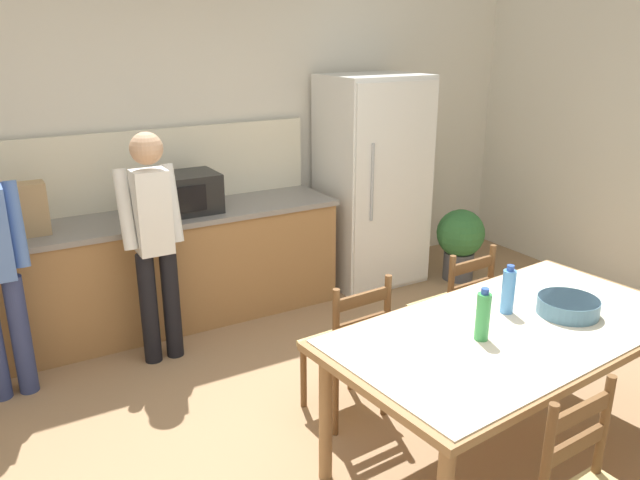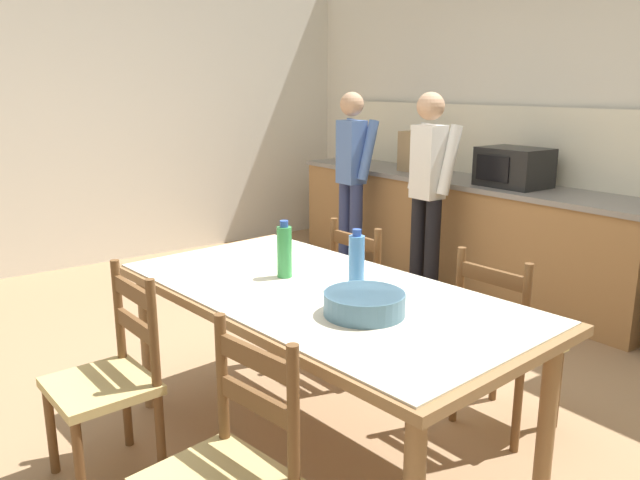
# 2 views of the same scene
# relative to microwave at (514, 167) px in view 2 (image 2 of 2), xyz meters

# --- Properties ---
(ground_plane) EXTENTS (8.32, 8.32, 0.00)m
(ground_plane) POSITION_rel_microwave_xyz_m (0.29, -2.21, -1.04)
(ground_plane) COLOR #9E7A56
(wall_back) EXTENTS (6.52, 0.12, 2.90)m
(wall_back) POSITION_rel_microwave_xyz_m (0.29, 0.45, 0.41)
(wall_back) COLOR silver
(wall_back) RESTS_ON ground
(wall_left) EXTENTS (0.12, 5.20, 2.90)m
(wall_left) POSITION_rel_microwave_xyz_m (-2.97, -2.21, 0.41)
(wall_left) COLOR silver
(wall_left) RESTS_ON ground
(kitchen_counter) EXTENTS (3.55, 0.66, 0.89)m
(kitchen_counter) POSITION_rel_microwave_xyz_m (-0.58, 0.02, -0.59)
(kitchen_counter) COLOR #9E7042
(kitchen_counter) RESTS_ON ground
(counter_splashback) EXTENTS (3.51, 0.03, 0.60)m
(counter_splashback) POSITION_rel_microwave_xyz_m (-0.57, 0.33, 0.15)
(counter_splashback) COLOR #EFE8CB
(counter_splashback) RESTS_ON kitchen_counter
(microwave) EXTENTS (0.50, 0.39, 0.30)m
(microwave) POSITION_rel_microwave_xyz_m (0.00, 0.00, 0.00)
(microwave) COLOR black
(microwave) RESTS_ON kitchen_counter
(paper_bag) EXTENTS (0.24, 0.16, 0.36)m
(paper_bag) POSITION_rel_microwave_xyz_m (-1.09, -0.01, 0.03)
(paper_bag) COLOR tan
(paper_bag) RESTS_ON kitchen_counter
(dining_table) EXTENTS (2.07, 1.19, 0.78)m
(dining_table) POSITION_rel_microwave_xyz_m (0.88, -2.51, -0.33)
(dining_table) COLOR olive
(dining_table) RESTS_ON ground
(bottle_near_centre) EXTENTS (0.07, 0.07, 0.27)m
(bottle_near_centre) POSITION_rel_microwave_xyz_m (0.63, -2.53, -0.13)
(bottle_near_centre) COLOR green
(bottle_near_centre) RESTS_ON dining_table
(bottle_off_centre) EXTENTS (0.07, 0.07, 0.27)m
(bottle_off_centre) POSITION_rel_microwave_xyz_m (0.97, -2.38, -0.13)
(bottle_off_centre) COLOR #4C8ED6
(bottle_off_centre) RESTS_ON dining_table
(serving_bowl) EXTENTS (0.32, 0.32, 0.09)m
(serving_bowl) POSITION_rel_microwave_xyz_m (1.23, -2.56, -0.21)
(serving_bowl) COLOR slate
(serving_bowl) RESTS_ON dining_table
(chair_side_near_right) EXTENTS (0.48, 0.46, 0.91)m
(chair_side_near_right) POSITION_rel_microwave_xyz_m (1.39, -3.27, -0.60)
(chair_side_near_right) COLOR brown
(chair_side_near_right) RESTS_ON ground
(chair_side_far_left) EXTENTS (0.44, 0.42, 0.91)m
(chair_side_far_left) POSITION_rel_microwave_xyz_m (0.36, -1.76, -0.60)
(chair_side_far_left) COLOR brown
(chair_side_far_left) RESTS_ON ground
(chair_side_near_left) EXTENTS (0.44, 0.42, 0.91)m
(chair_side_near_left) POSITION_rel_microwave_xyz_m (0.50, -3.35, -0.60)
(chair_side_near_left) COLOR brown
(chair_side_near_left) RESTS_ON ground
(chair_side_far_right) EXTENTS (0.44, 0.42, 0.91)m
(chair_side_far_right) POSITION_rel_microwave_xyz_m (1.25, -1.68, -0.60)
(chair_side_far_right) COLOR brown
(chair_side_far_right) RESTS_ON ground
(person_at_sink) EXTENTS (0.40, 0.28, 1.60)m
(person_at_sink) POSITION_rel_microwave_xyz_m (-1.36, -0.50, -0.14)
(person_at_sink) COLOR navy
(person_at_sink) RESTS_ON ground
(person_at_counter) EXTENTS (0.40, 0.28, 1.61)m
(person_at_counter) POSITION_rel_microwave_xyz_m (-0.40, -0.52, -0.14)
(person_at_counter) COLOR black
(person_at_counter) RESTS_ON ground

